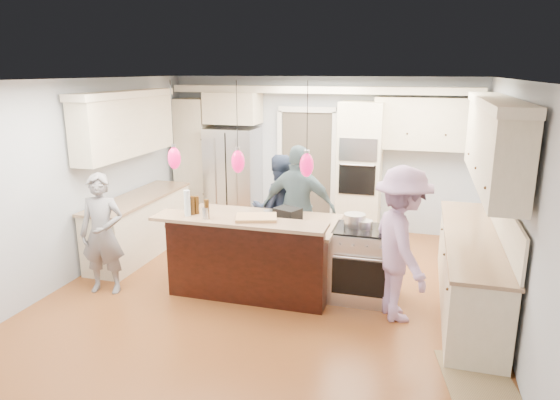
# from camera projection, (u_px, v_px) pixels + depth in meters

# --- Properties ---
(ground_plane) EXTENTS (6.00, 6.00, 0.00)m
(ground_plane) POSITION_uv_depth(u_px,v_px,m) (273.00, 291.00, 6.52)
(ground_plane) COLOR brown
(ground_plane) RESTS_ON ground
(room_shell) EXTENTS (5.54, 6.04, 2.72)m
(room_shell) POSITION_uv_depth(u_px,v_px,m) (272.00, 154.00, 6.06)
(room_shell) COLOR #B2BCC6
(room_shell) RESTS_ON ground
(refrigerator) EXTENTS (0.90, 0.70, 1.80)m
(refrigerator) POSITION_uv_depth(u_px,v_px,m) (233.00, 177.00, 9.16)
(refrigerator) COLOR #B7B7BC
(refrigerator) RESTS_ON ground
(oven_column) EXTENTS (0.72, 0.69, 2.30)m
(oven_column) POSITION_uv_depth(u_px,v_px,m) (360.00, 170.00, 8.51)
(oven_column) COLOR beige
(oven_column) RESTS_ON ground
(back_upper_cabinets) EXTENTS (5.30, 0.61, 2.54)m
(back_upper_cabinets) POSITION_uv_depth(u_px,v_px,m) (277.00, 136.00, 8.86)
(back_upper_cabinets) COLOR beige
(back_upper_cabinets) RESTS_ON ground
(right_counter_run) EXTENTS (0.64, 3.10, 2.51)m
(right_counter_run) POSITION_uv_depth(u_px,v_px,m) (478.00, 223.00, 5.88)
(right_counter_run) COLOR beige
(right_counter_run) RESTS_ON ground
(left_cabinets) EXTENTS (0.64, 2.30, 2.51)m
(left_cabinets) POSITION_uv_depth(u_px,v_px,m) (135.00, 188.00, 7.65)
(left_cabinets) COLOR beige
(left_cabinets) RESTS_ON ground
(kitchen_island) EXTENTS (2.10, 1.46, 1.12)m
(kitchen_island) POSITION_uv_depth(u_px,v_px,m) (256.00, 253.00, 6.53)
(kitchen_island) COLOR black
(kitchen_island) RESTS_ON ground
(island_range) EXTENTS (0.82, 0.71, 0.92)m
(island_range) POSITION_uv_depth(u_px,v_px,m) (365.00, 264.00, 6.23)
(island_range) COLOR #B7B7BC
(island_range) RESTS_ON ground
(pendant_lights) EXTENTS (1.75, 0.15, 1.03)m
(pendant_lights) POSITION_uv_depth(u_px,v_px,m) (238.00, 161.00, 5.65)
(pendant_lights) COLOR black
(pendant_lights) RESTS_ON ground
(person_bar_end) EXTENTS (0.63, 0.48, 1.57)m
(person_bar_end) POSITION_uv_depth(u_px,v_px,m) (102.00, 234.00, 6.35)
(person_bar_end) COLOR slate
(person_bar_end) RESTS_ON ground
(person_far_left) EXTENTS (0.97, 0.88, 1.62)m
(person_far_left) POSITION_uv_depth(u_px,v_px,m) (279.00, 208.00, 7.41)
(person_far_left) COLOR navy
(person_far_left) RESTS_ON ground
(person_far_right) EXTENTS (1.07, 0.46, 1.81)m
(person_far_right) POSITION_uv_depth(u_px,v_px,m) (299.00, 209.00, 7.05)
(person_far_right) COLOR slate
(person_far_right) RESTS_ON ground
(person_range_side) EXTENTS (1.07, 1.33, 1.79)m
(person_range_side) POSITION_uv_depth(u_px,v_px,m) (401.00, 244.00, 5.64)
(person_range_side) COLOR #AB85B3
(person_range_side) RESTS_ON ground
(floor_rug) EXTENTS (0.77, 1.01, 0.01)m
(floor_rug) POSITION_uv_depth(u_px,v_px,m) (477.00, 378.00, 4.67)
(floor_rug) COLOR olive
(floor_rug) RESTS_ON ground
(water_bottle) EXTENTS (0.09, 0.09, 0.31)m
(water_bottle) POSITION_uv_depth(u_px,v_px,m) (187.00, 203.00, 5.91)
(water_bottle) COLOR silver
(water_bottle) RESTS_ON kitchen_island
(beer_bottle_a) EXTENTS (0.06, 0.06, 0.22)m
(beer_bottle_a) POSITION_uv_depth(u_px,v_px,m) (197.00, 205.00, 6.01)
(beer_bottle_a) COLOR #40260B
(beer_bottle_a) RESTS_ON kitchen_island
(beer_bottle_b) EXTENTS (0.07, 0.07, 0.23)m
(beer_bottle_b) POSITION_uv_depth(u_px,v_px,m) (207.00, 209.00, 5.82)
(beer_bottle_b) COLOR #40260B
(beer_bottle_b) RESTS_ON kitchen_island
(beer_bottle_c) EXTENTS (0.07, 0.07, 0.23)m
(beer_bottle_c) POSITION_uv_depth(u_px,v_px,m) (192.00, 205.00, 5.98)
(beer_bottle_c) COLOR #40260B
(beer_bottle_c) RESTS_ON kitchen_island
(drink_can) EXTENTS (0.08, 0.08, 0.14)m
(drink_can) POSITION_uv_depth(u_px,v_px,m) (205.00, 213.00, 5.81)
(drink_can) COLOR #B7B7BC
(drink_can) RESTS_ON kitchen_island
(cutting_board) EXTENTS (0.55, 0.46, 0.04)m
(cutting_board) POSITION_uv_depth(u_px,v_px,m) (256.00, 218.00, 5.81)
(cutting_board) COLOR tan
(cutting_board) RESTS_ON kitchen_island
(pot_large) EXTENTS (0.27, 0.27, 0.16)m
(pot_large) POSITION_uv_depth(u_px,v_px,m) (355.00, 220.00, 6.20)
(pot_large) COLOR #B7B7BC
(pot_large) RESTS_ON island_range
(pot_small) EXTENTS (0.20, 0.20, 0.10)m
(pot_small) POSITION_uv_depth(u_px,v_px,m) (365.00, 224.00, 6.13)
(pot_small) COLOR #B7B7BC
(pot_small) RESTS_ON island_range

